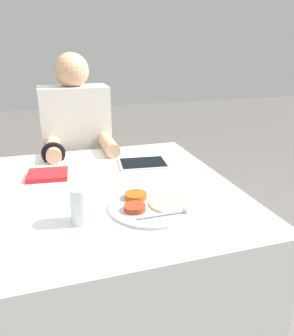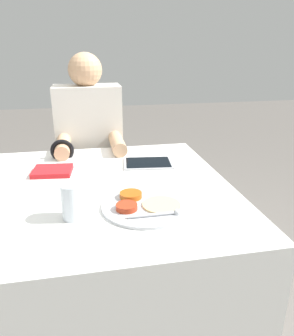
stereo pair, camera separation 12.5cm
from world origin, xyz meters
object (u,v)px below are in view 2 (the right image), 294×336
thali_tray (144,205)px  drinking_glass (73,201)px  red_notebook (53,171)px  person_diner (91,168)px  tablet_device (148,163)px

thali_tray → drinking_glass: bearing=-173.6°
thali_tray → red_notebook: (-0.32, 0.38, 0.00)m
red_notebook → person_diner: person_diner is taller
thali_tray → red_notebook: thali_tray is taller
tablet_device → person_diner: size_ratio=0.19×
person_diner → drinking_glass: bearing=-94.8°
thali_tray → drinking_glass: drinking_glass is taller
red_notebook → tablet_device: size_ratio=0.72×
red_notebook → tablet_device: bearing=4.7°
thali_tray → person_diner: size_ratio=0.24×
tablet_device → red_notebook: bearing=-175.3°
person_diner → tablet_device: bearing=-61.4°
thali_tray → person_diner: (-0.15, 0.86, -0.18)m
red_notebook → drinking_glass: 0.42m
tablet_device → drinking_glass: bearing=-126.3°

